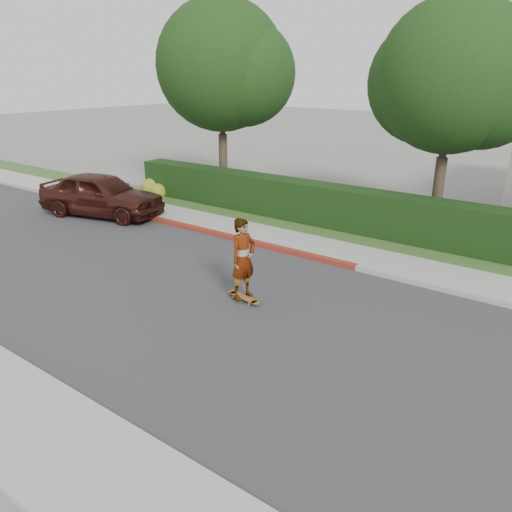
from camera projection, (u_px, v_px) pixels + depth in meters
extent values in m
plane|color=slate|center=(236.00, 314.00, 11.29)|extent=(120.00, 120.00, 0.00)
cube|color=#2D2D30|center=(236.00, 314.00, 11.29)|extent=(60.00, 8.00, 0.01)
cube|color=#9E9E99|center=(79.00, 402.00, 8.18)|extent=(60.00, 0.20, 0.15)
cube|color=gray|center=(28.00, 433.00, 7.51)|extent=(60.00, 1.60, 0.12)
cube|color=#9E9E99|center=(325.00, 260.00, 14.35)|extent=(60.00, 0.20, 0.15)
cube|color=maroon|center=(197.00, 229.00, 17.15)|extent=(12.00, 0.21, 0.15)
cube|color=gray|center=(340.00, 252.00, 15.03)|extent=(60.00, 1.60, 0.12)
cube|color=#2D4C1E|center=(363.00, 239.00, 16.24)|extent=(60.00, 1.60, 0.10)
cube|color=black|center=(295.00, 201.00, 18.13)|extent=(15.00, 1.00, 1.50)
sphere|color=#2D4C19|center=(152.00, 188.00, 21.99)|extent=(0.90, 0.90, 0.90)
sphere|color=#2D4C19|center=(158.00, 192.00, 21.53)|extent=(0.70, 0.70, 0.70)
cylinder|color=#33261C|center=(223.00, 166.00, 21.42)|extent=(0.36, 0.36, 2.70)
cylinder|color=#33261C|center=(222.00, 117.00, 20.71)|extent=(0.24, 0.24, 2.25)
sphere|color=black|center=(221.00, 65.00, 20.01)|extent=(5.20, 5.20, 5.20)
sphere|color=black|center=(213.00, 71.00, 20.83)|extent=(4.42, 4.42, 4.42)
sphere|color=black|center=(243.00, 73.00, 19.83)|extent=(4.16, 4.16, 4.16)
cylinder|color=#33261C|center=(437.00, 195.00, 16.79)|extent=(0.36, 0.36, 2.52)
cylinder|color=#33261C|center=(445.00, 138.00, 16.13)|extent=(0.24, 0.24, 2.10)
sphere|color=black|center=(453.00, 76.00, 15.47)|extent=(4.80, 4.80, 4.80)
sphere|color=black|center=(431.00, 82.00, 16.29)|extent=(4.08, 4.08, 4.08)
sphere|color=black|center=(484.00, 86.00, 15.30)|extent=(3.84, 3.84, 3.84)
cylinder|color=#B37931|center=(234.00, 297.00, 12.09)|extent=(0.06, 0.04, 0.05)
cylinder|color=#B37931|center=(238.00, 295.00, 12.19)|extent=(0.06, 0.04, 0.05)
cylinder|color=#B37931|center=(249.00, 304.00, 11.72)|extent=(0.06, 0.04, 0.05)
cylinder|color=#B37931|center=(254.00, 302.00, 11.82)|extent=(0.06, 0.04, 0.05)
cube|color=silver|center=(236.00, 295.00, 12.12)|extent=(0.07, 0.17, 0.02)
cube|color=silver|center=(251.00, 302.00, 11.75)|extent=(0.07, 0.17, 0.02)
cube|color=brown|center=(244.00, 297.00, 11.93)|extent=(0.84, 0.33, 0.02)
cylinder|color=brown|center=(232.00, 292.00, 12.21)|extent=(0.23, 0.23, 0.02)
cylinder|color=brown|center=(255.00, 303.00, 11.65)|extent=(0.23, 0.23, 0.02)
imported|color=white|center=(243.00, 259.00, 11.59)|extent=(0.56, 0.77, 1.95)
imported|color=#3E1A13|center=(101.00, 194.00, 18.79)|extent=(5.15, 3.09, 1.64)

